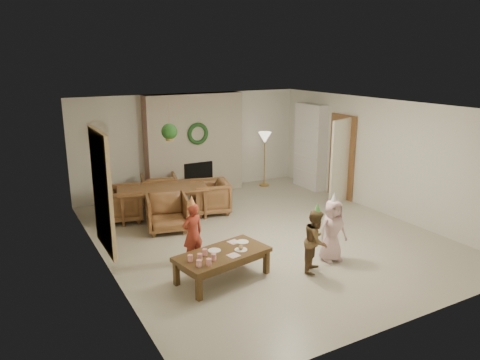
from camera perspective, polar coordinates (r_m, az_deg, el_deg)
floor at (r=8.98m, az=2.93°, el=-6.83°), size 7.00×7.00×0.00m
ceiling at (r=8.37m, az=3.16°, el=9.26°), size 7.00×7.00×0.00m
wall_back at (r=11.64m, az=-6.10°, el=4.62°), size 7.00×0.00×7.00m
wall_front at (r=6.05m, az=20.91°, el=-6.26°), size 7.00×0.00×7.00m
wall_left at (r=7.50m, az=-16.83°, el=-1.82°), size 0.00×7.00×7.00m
wall_right at (r=10.45m, az=17.18°, el=2.83°), size 0.00×7.00×7.00m
fireplace_mass at (r=11.46m, az=-5.71°, el=4.47°), size 2.50×0.40×2.50m
fireplace_hearth at (r=11.43m, az=-4.86°, el=-1.69°), size 1.60×0.30×0.12m
fireplace_firebox at (r=11.47m, az=-5.25°, el=0.40°), size 0.75×0.12×0.75m
fireplace_wreath at (r=11.20m, az=-5.28°, el=5.79°), size 0.54×0.10×0.54m
floor_lamp_base at (r=12.33m, az=3.03°, el=-0.62°), size 0.27×0.27×0.03m
floor_lamp_post at (r=12.16m, az=3.08°, el=2.40°), size 0.03×0.03×1.31m
floor_lamp_shade at (r=12.04m, az=3.12°, el=5.32°), size 0.35×0.35×0.29m
bookshelf_carcass at (r=12.05m, az=8.77°, el=4.17°), size 0.30×1.00×2.20m
bookshelf_shelf_a at (r=12.18m, az=8.57°, el=1.16°), size 0.30×0.92×0.03m
bookshelf_shelf_b at (r=12.09m, az=8.65°, el=3.00°), size 0.30×0.92×0.03m
bookshelf_shelf_c at (r=12.02m, az=8.72°, el=4.87°), size 0.30×0.92×0.03m
bookshelf_shelf_d at (r=11.95m, az=8.80°, el=6.75°), size 0.30×0.92×0.03m
books_row_lower at (r=12.02m, az=8.95°, el=1.65°), size 0.20×0.40×0.24m
books_row_mid at (r=12.09m, az=8.45°, el=3.68°), size 0.20×0.44×0.24m
books_row_upper at (r=11.90m, az=8.96°, el=5.40°), size 0.20×0.36×0.22m
door_frame at (r=11.32m, az=12.62°, el=2.85°), size 0.05×0.86×2.04m
door_leaf at (r=10.80m, az=12.42°, el=2.18°), size 0.77×0.32×2.00m
curtain_panel at (r=7.70m, az=-16.87°, el=-1.39°), size 0.06×1.20×2.00m
dining_table at (r=9.97m, az=-9.61°, el=-2.74°), size 2.08×1.47×0.66m
dining_chair_near at (r=9.17m, az=-9.09°, el=-4.08°), size 0.95×0.97×0.73m
dining_chair_far at (r=10.75m, az=-10.07°, el=-1.25°), size 0.95×0.97×0.73m
dining_chair_left at (r=9.92m, az=-14.39°, el=-2.89°), size 0.97×0.95×0.73m
dining_chair_right at (r=10.10m, az=-3.76°, el=-2.12°), size 0.97×0.95×0.73m
hanging_plant_cord at (r=9.19m, az=-8.88°, el=7.42°), size 0.01×0.01×0.70m
hanging_plant_pot at (r=9.24m, az=-8.79°, el=5.27°), size 0.16×0.16×0.12m
hanging_plant_foliage at (r=9.22m, az=-8.82°, el=6.01°), size 0.32×0.32×0.32m
coffee_table_top at (r=7.12m, az=-2.21°, el=-9.28°), size 1.56×0.99×0.07m
coffee_table_apron at (r=7.15m, az=-2.20°, el=-9.85°), size 1.43×0.86×0.09m
coffee_leg_fl at (r=6.66m, az=-5.16°, el=-13.31°), size 0.09×0.09×0.38m
coffee_leg_fr at (r=7.40m, az=3.32°, el=-10.21°), size 0.09×0.09×0.38m
coffee_leg_bl at (r=7.10m, az=-7.96°, el=-11.50°), size 0.09×0.09×0.38m
coffee_leg_br at (r=7.80m, az=0.31°, el=-8.81°), size 0.09×0.09×0.38m
cup_a at (r=6.66m, az=-5.15°, el=-10.33°), size 0.09×0.09×0.10m
cup_b at (r=6.83m, az=-6.24°, el=-9.69°), size 0.09×0.09×0.10m
cup_c at (r=6.69m, az=-3.92°, el=-10.18°), size 0.09×0.09×0.10m
cup_d at (r=6.86m, az=-5.04°, el=-9.56°), size 0.09×0.09×0.10m
cup_e at (r=6.84m, az=-3.31°, el=-9.59°), size 0.09×0.09×0.10m
cup_f at (r=7.00m, az=-4.41°, el=-8.99°), size 0.09×0.09×0.10m
plate_a at (r=7.17m, az=-3.23°, el=-8.78°), size 0.24×0.24×0.01m
plate_b at (r=7.18m, az=0.11°, el=-8.70°), size 0.24×0.24×0.01m
plate_c at (r=7.47m, az=0.31°, el=-7.73°), size 0.24×0.24×0.01m
food_scoop at (r=7.17m, az=0.11°, el=-8.39°), size 0.09×0.09×0.08m
napkin_left at (r=6.99m, az=-0.82°, el=-9.41°), size 0.20×0.20×0.01m
napkin_right at (r=7.47m, az=-0.79°, el=-7.75°), size 0.20×0.20×0.01m
child_red at (r=7.65m, az=-5.95°, el=-6.68°), size 0.42×0.31×1.04m
party_hat_red at (r=7.46m, az=-6.06°, el=-2.64°), size 0.17×0.17×0.20m
child_plaid at (r=7.45m, az=9.49°, el=-7.50°), size 0.63×0.62×1.03m
party_hat_plaid at (r=7.25m, az=9.68°, el=-3.46°), size 0.16×0.16×0.17m
child_pink at (r=7.86m, az=11.49°, el=-6.20°), size 0.54×0.37×1.07m
party_hat_pink at (r=7.67m, az=11.71°, el=-2.18°), size 0.17×0.17×0.19m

